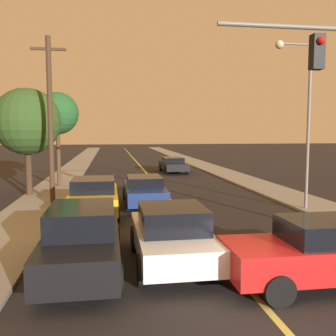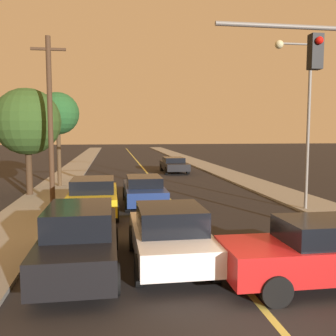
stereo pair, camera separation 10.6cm
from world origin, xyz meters
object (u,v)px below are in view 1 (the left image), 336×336
at_px(utility_pole_left, 50,117).
at_px(tree_left_near, 57,114).
at_px(tree_left_far, 27,122).
at_px(streetlamp_right, 301,103).
at_px(car_far_oncoming, 173,164).
at_px(car_crossing_right, 321,252).
at_px(car_near_lane_second, 144,190).
at_px(car_near_lane_front, 172,234).
at_px(car_outer_lane_second, 94,196).
at_px(car_outer_lane_front, 83,238).

bearing_deg(utility_pole_left, tree_left_near, 94.33).
bearing_deg(tree_left_far, streetlamp_right, -24.37).
distance_m(car_far_oncoming, car_crossing_right, 24.18).
bearing_deg(tree_left_near, car_crossing_right, -64.36).
xyz_separation_m(car_near_lane_second, tree_left_far, (-5.95, 3.34, 3.31)).
distance_m(car_far_oncoming, utility_pole_left, 16.06).
distance_m(car_crossing_right, tree_left_far, 16.50).
bearing_deg(car_near_lane_front, tree_left_far, 117.35).
xyz_separation_m(car_outer_lane_second, utility_pole_left, (-2.06, 2.51, 3.37)).
height_order(car_near_lane_front, car_crossing_right, car_near_lane_front).
relative_size(car_outer_lane_second, tree_left_far, 0.84).
distance_m(car_near_lane_front, car_far_oncoming, 22.63).
bearing_deg(tree_left_far, car_outer_lane_front, -72.50).
relative_size(car_near_lane_front, car_near_lane_second, 0.88).
bearing_deg(car_far_oncoming, car_near_lane_front, 80.32).
relative_size(car_near_lane_second, utility_pole_left, 0.62).
xyz_separation_m(car_outer_lane_front, tree_left_far, (-3.66, 11.61, 3.20)).
height_order(car_outer_lane_second, car_far_oncoming, car_outer_lane_second).
height_order(car_near_lane_second, car_far_oncoming, car_near_lane_second).
bearing_deg(streetlamp_right, car_near_lane_front, -138.86).
relative_size(car_far_oncoming, tree_left_near, 0.85).
relative_size(car_near_lane_second, car_crossing_right, 1.11).
xyz_separation_m(tree_left_near, tree_left_far, (-1.17, -3.14, -0.58)).
bearing_deg(car_far_oncoming, streetlamp_right, 99.76).
height_order(car_outer_lane_front, utility_pole_left, utility_pole_left).
height_order(car_crossing_right, utility_pole_left, utility_pole_left).
relative_size(car_far_oncoming, utility_pole_left, 0.64).
distance_m(streetlamp_right, tree_left_near, 14.46).
bearing_deg(streetlamp_right, utility_pole_left, 164.18).
distance_m(car_outer_lane_second, utility_pole_left, 4.68).
bearing_deg(car_near_lane_second, car_outer_lane_second, -142.49).
distance_m(car_near_lane_front, car_outer_lane_second, 6.81).
distance_m(car_near_lane_second, car_crossing_right, 10.52).
distance_m(car_outer_lane_second, tree_left_far, 7.06).
relative_size(car_outer_lane_second, streetlamp_right, 0.66).
bearing_deg(utility_pole_left, car_outer_lane_front, -77.14).
xyz_separation_m(car_outer_lane_second, car_crossing_right, (5.44, -8.28, -0.03)).
distance_m(car_near_lane_front, car_outer_lane_front, 2.30).
distance_m(car_outer_lane_front, car_outer_lane_second, 6.52).
bearing_deg(tree_left_far, utility_pole_left, -58.30).
xyz_separation_m(car_near_lane_second, car_crossing_right, (3.14, -10.04, 0.05)).
xyz_separation_m(utility_pole_left, tree_left_near, (-0.43, 5.73, 0.43)).
height_order(utility_pole_left, tree_left_far, utility_pole_left).
relative_size(car_near_lane_second, car_far_oncoming, 0.97).
xyz_separation_m(car_near_lane_front, car_crossing_right, (3.14, -1.87, -0.03)).
height_order(car_far_oncoming, car_crossing_right, car_crossing_right).
bearing_deg(streetlamp_right, car_outer_lane_second, 176.09).
relative_size(car_outer_lane_front, utility_pole_left, 0.64).
distance_m(car_near_lane_second, tree_left_near, 8.94).
relative_size(tree_left_near, tree_left_far, 1.02).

